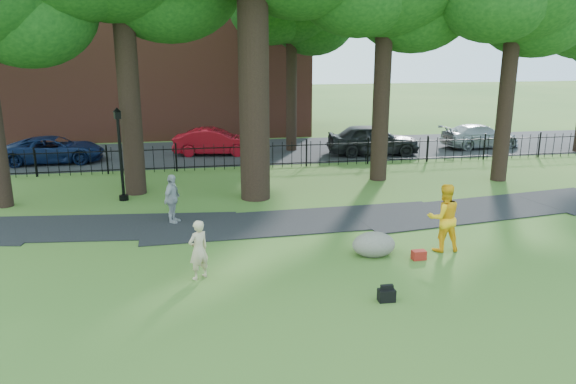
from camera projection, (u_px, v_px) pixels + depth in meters
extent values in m
plane|color=#335C20|center=(288.00, 271.00, 14.53)|extent=(120.00, 120.00, 0.00)
cube|color=black|center=(297.00, 222.00, 18.40)|extent=(36.07, 3.85, 0.03)
cube|color=black|center=(236.00, 152.00, 29.73)|extent=(80.00, 7.00, 0.02)
cube|color=black|center=(242.00, 147.00, 25.66)|extent=(44.00, 0.04, 0.04)
cube|color=black|center=(243.00, 165.00, 25.88)|extent=(44.00, 0.04, 0.04)
cube|color=brown|center=(159.00, 35.00, 35.07)|extent=(18.00, 8.00, 12.00)
cylinder|color=black|center=(253.00, 55.00, 19.79)|extent=(1.10, 1.10, 10.50)
ellipsoid|color=#103C12|center=(27.00, 8.00, 19.29)|extent=(4.80, 4.80, 4.08)
cylinder|color=black|center=(128.00, 74.00, 20.65)|extent=(0.80, 0.80, 9.10)
cylinder|color=black|center=(382.00, 79.00, 22.88)|extent=(0.70, 0.70, 8.40)
cylinder|color=black|center=(508.00, 84.00, 22.81)|extent=(0.64, 0.64, 8.05)
ellipsoid|color=#103C12|center=(536.00, 5.00, 22.96)|extent=(4.96, 4.96, 4.22)
imported|color=#CDAF8C|center=(198.00, 250.00, 13.89)|extent=(0.67, 0.61, 1.53)
imported|color=yellow|center=(444.00, 218.00, 15.70)|extent=(0.97, 0.76, 1.95)
imported|color=#A5A5A9|center=(172.00, 199.00, 18.09)|extent=(0.75, 1.03, 1.62)
ellipsoid|color=#6B6959|center=(374.00, 243.00, 15.54)|extent=(1.45, 1.28, 0.70)
cylinder|color=black|center=(121.00, 160.00, 20.50)|extent=(0.11, 0.11, 3.04)
cylinder|color=black|center=(124.00, 198.00, 20.88)|extent=(0.34, 0.34, 0.19)
cube|color=black|center=(117.00, 115.00, 20.06)|extent=(0.27, 0.27, 0.28)
cone|color=black|center=(117.00, 109.00, 20.01)|extent=(0.30, 0.30, 0.15)
cube|color=black|center=(386.00, 295.00, 12.82)|extent=(0.39, 0.24, 0.29)
cube|color=maroon|center=(419.00, 255.00, 15.25)|extent=(0.38, 0.25, 0.26)
imported|color=maroon|center=(214.00, 142.00, 28.88)|extent=(4.32, 2.03, 1.37)
imported|color=#0C193D|center=(55.00, 150.00, 27.07)|extent=(4.63, 2.23, 1.27)
imported|color=black|center=(373.00, 139.00, 28.90)|extent=(4.83, 2.28, 1.59)
imported|color=#989CA1|center=(480.00, 136.00, 30.82)|extent=(4.55, 2.24, 1.27)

